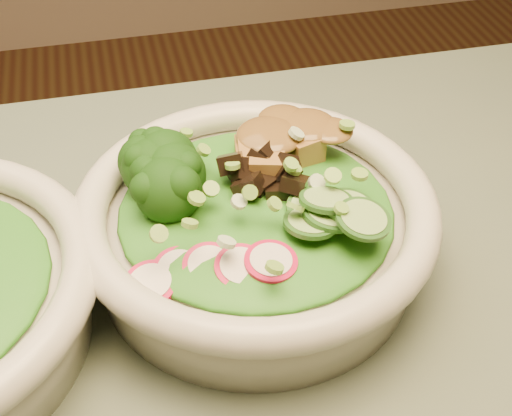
{
  "coord_description": "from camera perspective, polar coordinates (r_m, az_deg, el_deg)",
  "views": [
    {
      "loc": [
        -0.28,
        -0.27,
        1.15
      ],
      "look_at": [
        -0.19,
        0.12,
        0.81
      ],
      "focal_mm": 50.0,
      "sensor_mm": 36.0,
      "label": 1
    }
  ],
  "objects": [
    {
      "name": "cucumber_slices",
      "position": [
        0.49,
        6.94,
        -0.69
      ],
      "size": [
        0.07,
        0.07,
        0.04
      ],
      "primitive_type": null,
      "rotation": [
        0.0,
        0.0,
        0.0
      ],
      "color": "#97BF6A",
      "rests_on": "salad_bowl"
    },
    {
      "name": "scallion_garnish",
      "position": [
        0.5,
        0.0,
        2.13
      ],
      "size": [
        0.19,
        0.19,
        0.02
      ],
      "primitive_type": null,
      "color": "#72A83B",
      "rests_on": "salad_bowl"
    },
    {
      "name": "salad_bowl",
      "position": [
        0.53,
        0.0,
        -1.61
      ],
      "size": [
        0.27,
        0.27,
        0.07
      ],
      "rotation": [
        0.0,
        0.0,
        0.0
      ],
      "color": "beige",
      "rests_on": "dining_table"
    },
    {
      "name": "peanut_sauce",
      "position": [
        0.55,
        2.48,
        5.99
      ],
      "size": [
        0.07,
        0.06,
        0.02
      ],
      "primitive_type": "ellipsoid",
      "color": "brown",
      "rests_on": "tofu_cubes"
    },
    {
      "name": "lettuce_bed",
      "position": [
        0.52,
        0.0,
        0.08
      ],
      "size": [
        0.2,
        0.2,
        0.02
      ],
      "primitive_type": "ellipsoid",
      "color": "#1A6214",
      "rests_on": "salad_bowl"
    },
    {
      "name": "tofu_cubes",
      "position": [
        0.56,
        2.44,
        4.9
      ],
      "size": [
        0.09,
        0.06,
        0.04
      ],
      "primitive_type": null,
      "rotation": [
        0.0,
        0.0,
        0.0
      ],
      "color": "olive",
      "rests_on": "salad_bowl"
    },
    {
      "name": "radish_slices",
      "position": [
        0.47,
        -2.51,
        -4.53
      ],
      "size": [
        0.11,
        0.04,
        0.02
      ],
      "primitive_type": null,
      "rotation": [
        0.0,
        0.0,
        0.0
      ],
      "color": "#B60E39",
      "rests_on": "salad_bowl"
    },
    {
      "name": "mushroom_heap",
      "position": [
        0.52,
        0.47,
        2.06
      ],
      "size": [
        0.07,
        0.07,
        0.04
      ],
      "primitive_type": null,
      "rotation": [
        0.0,
        0.0,
        0.0
      ],
      "color": "black",
      "rests_on": "salad_bowl"
    },
    {
      "name": "broccoli_florets",
      "position": [
        0.53,
        -6.41,
        2.79
      ],
      "size": [
        0.08,
        0.07,
        0.04
      ],
      "primitive_type": null,
      "rotation": [
        0.0,
        0.0,
        0.0
      ],
      "color": "black",
      "rests_on": "salad_bowl"
    }
  ]
}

